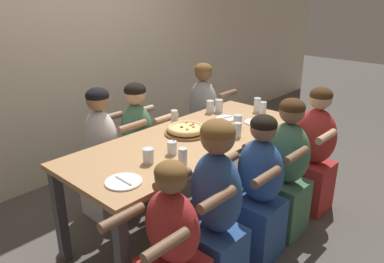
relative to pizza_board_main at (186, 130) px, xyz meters
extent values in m
plane|color=#514C47|center=(-0.03, -0.09, -0.83)|extent=(18.00, 18.00, 0.00)
cube|color=beige|center=(-0.03, 1.49, 0.77)|extent=(10.00, 0.06, 3.20)
cube|color=tan|center=(-0.03, -0.09, -0.05)|extent=(2.15, 0.85, 0.04)
cube|color=#4C4C51|center=(-1.04, -0.46, -0.45)|extent=(0.07, 0.07, 0.75)
cube|color=#4C4C51|center=(0.99, -0.46, -0.45)|extent=(0.07, 0.07, 0.75)
cube|color=#4C4C51|center=(-1.04, 0.28, -0.45)|extent=(0.07, 0.07, 0.75)
cube|color=#4C4C51|center=(0.99, 0.28, -0.45)|extent=(0.07, 0.07, 0.75)
cylinder|color=brown|center=(0.00, 0.00, -0.03)|extent=(0.36, 0.36, 0.02)
torus|color=#DBB26B|center=(0.00, 0.00, 0.01)|extent=(0.32, 0.32, 0.04)
cylinder|color=#E5C675|center=(0.00, 0.00, 0.00)|extent=(0.27, 0.27, 0.04)
cylinder|color=#9E4C38|center=(0.08, 0.07, 0.03)|extent=(0.02, 0.02, 0.01)
cylinder|color=#9E4C38|center=(-0.04, -0.05, 0.03)|extent=(0.02, 0.02, 0.01)
cylinder|color=#9E4C38|center=(-0.03, 0.02, 0.03)|extent=(0.02, 0.02, 0.01)
cylinder|color=#9E4C38|center=(0.04, -0.04, 0.03)|extent=(0.02, 0.02, 0.01)
cylinder|color=#9E4C38|center=(0.05, 0.00, 0.03)|extent=(0.02, 0.02, 0.01)
cylinder|color=#9E4C38|center=(-0.02, 0.02, 0.03)|extent=(0.02, 0.02, 0.01)
cylinder|color=#9E4C38|center=(0.09, 0.01, 0.03)|extent=(0.02, 0.02, 0.01)
cylinder|color=white|center=(0.62, -0.27, -0.03)|extent=(0.20, 0.20, 0.01)
cube|color=#B7B7BC|center=(0.62, -0.27, -0.02)|extent=(0.11, 0.11, 0.01)
cylinder|color=white|center=(-0.88, -0.30, -0.03)|extent=(0.23, 0.23, 0.01)
cube|color=#B7B7BC|center=(-0.88, -0.30, -0.02)|extent=(0.02, 0.16, 0.01)
cylinder|color=white|center=(0.53, -0.01, -0.03)|extent=(0.19, 0.19, 0.01)
cube|color=#B7B7BC|center=(0.53, -0.01, -0.02)|extent=(0.13, 0.05, 0.01)
cylinder|color=silver|center=(-0.37, -0.21, 0.01)|extent=(0.07, 0.07, 0.10)
cylinder|color=#1EA8DB|center=(-0.37, -0.21, 0.00)|extent=(0.06, 0.06, 0.07)
cylinder|color=black|center=(-0.35, -0.21, 0.03)|extent=(0.01, 0.01, 0.12)
cylinder|color=silver|center=(-0.58, -0.19, 0.02)|extent=(0.08, 0.08, 0.11)
cylinder|color=silver|center=(-0.58, -0.19, 0.00)|extent=(0.07, 0.07, 0.06)
cylinder|color=silver|center=(0.22, -0.36, 0.03)|extent=(0.06, 0.06, 0.12)
cylinder|color=black|center=(0.22, -0.36, 0.01)|extent=(0.05, 0.05, 0.09)
cylinder|color=silver|center=(0.90, -0.10, 0.04)|extent=(0.07, 0.07, 0.14)
cylinder|color=black|center=(0.90, -0.10, 0.00)|extent=(0.06, 0.06, 0.06)
cylinder|color=silver|center=(0.85, -0.20, 0.03)|extent=(0.06, 0.06, 0.13)
cylinder|color=silver|center=(0.85, -0.20, 0.00)|extent=(0.06, 0.06, 0.06)
cylinder|color=silver|center=(-0.44, -0.39, 0.03)|extent=(0.06, 0.06, 0.12)
cylinder|color=silver|center=(0.38, -0.24, 0.03)|extent=(0.07, 0.07, 0.13)
cylinder|color=silver|center=(0.10, 0.24, 0.03)|extent=(0.06, 0.06, 0.13)
cylinder|color=black|center=(0.10, 0.24, 0.01)|extent=(0.06, 0.06, 0.08)
cylinder|color=silver|center=(0.46, -0.44, 0.04)|extent=(0.06, 0.06, 0.15)
cylinder|color=black|center=(0.46, -0.44, 0.02)|extent=(0.05, 0.05, 0.12)
cylinder|color=silver|center=(0.57, 0.22, 0.03)|extent=(0.07, 0.07, 0.12)
cylinder|color=silver|center=(0.65, 0.18, 0.03)|extent=(0.08, 0.08, 0.12)
cylinder|color=black|center=(0.65, 0.18, 0.01)|extent=(0.07, 0.07, 0.09)
cube|color=#B22D2D|center=(0.88, -0.74, -0.59)|extent=(0.32, 0.34, 0.46)
ellipsoid|color=#B22D2D|center=(0.88, -0.74, -0.11)|extent=(0.24, 0.36, 0.50)
sphere|color=tan|center=(0.88, -0.74, 0.23)|extent=(0.19, 0.19, 0.19)
ellipsoid|color=#422814|center=(0.88, -0.74, 0.26)|extent=(0.19, 0.19, 0.13)
cylinder|color=tan|center=(0.67, -0.91, -0.01)|extent=(0.28, 0.06, 0.06)
cylinder|color=tan|center=(0.67, -0.57, -0.01)|extent=(0.28, 0.06, 0.06)
cube|color=#477556|center=(-0.07, 0.56, -0.59)|extent=(0.32, 0.34, 0.46)
ellipsoid|color=#477556|center=(-0.07, 0.56, -0.12)|extent=(0.24, 0.36, 0.49)
sphere|color=tan|center=(-0.07, 0.56, 0.22)|extent=(0.19, 0.19, 0.19)
ellipsoid|color=black|center=(-0.07, 0.56, 0.25)|extent=(0.20, 0.20, 0.14)
cylinder|color=tan|center=(0.13, 0.73, -0.02)|extent=(0.28, 0.06, 0.06)
cylinder|color=tan|center=(0.13, 0.39, -0.02)|extent=(0.28, 0.06, 0.06)
cube|color=#2D5193|center=(-0.01, -0.74, -0.59)|extent=(0.32, 0.34, 0.46)
ellipsoid|color=#2D5193|center=(-0.01, -0.74, -0.12)|extent=(0.24, 0.36, 0.47)
sphere|color=brown|center=(-0.01, -0.74, 0.20)|extent=(0.18, 0.18, 0.18)
ellipsoid|color=black|center=(-0.01, -0.74, 0.23)|extent=(0.19, 0.19, 0.13)
cylinder|color=brown|center=(-0.21, -0.91, -0.03)|extent=(0.28, 0.06, 0.06)
cylinder|color=brown|center=(-0.21, -0.57, -0.03)|extent=(0.28, 0.06, 0.06)
cube|color=#99999E|center=(0.85, 0.56, -0.59)|extent=(0.32, 0.34, 0.46)
ellipsoid|color=#99999E|center=(0.85, 0.56, -0.09)|extent=(0.24, 0.36, 0.55)
sphere|color=brown|center=(0.85, 0.56, 0.28)|extent=(0.18, 0.18, 0.18)
ellipsoid|color=brown|center=(0.85, 0.56, 0.31)|extent=(0.19, 0.19, 0.13)
cylinder|color=brown|center=(1.06, 0.73, 0.03)|extent=(0.28, 0.06, 0.06)
cylinder|color=brown|center=(1.06, 0.39, 0.03)|extent=(0.28, 0.06, 0.06)
ellipsoid|color=#B22D2D|center=(-0.89, -0.74, -0.14)|extent=(0.24, 0.36, 0.44)
sphere|color=brown|center=(-0.89, -0.74, 0.16)|extent=(0.18, 0.18, 0.18)
ellipsoid|color=brown|center=(-0.89, -0.74, 0.19)|extent=(0.18, 0.18, 0.12)
cylinder|color=brown|center=(-1.10, -0.91, -0.06)|extent=(0.28, 0.06, 0.06)
cylinder|color=brown|center=(-1.10, -0.57, -0.06)|extent=(0.28, 0.06, 0.06)
cube|color=#477556|center=(0.38, -0.74, -0.59)|extent=(0.32, 0.34, 0.46)
ellipsoid|color=#477556|center=(0.38, -0.74, -0.11)|extent=(0.24, 0.36, 0.50)
sphere|color=brown|center=(0.38, -0.74, 0.23)|extent=(0.19, 0.19, 0.19)
ellipsoid|color=#422814|center=(0.38, -0.74, 0.26)|extent=(0.20, 0.20, 0.13)
cylinder|color=brown|center=(0.18, -0.91, -0.01)|extent=(0.28, 0.06, 0.06)
cylinder|color=brown|center=(0.18, -0.57, -0.01)|extent=(0.28, 0.06, 0.06)
cube|color=silver|center=(-0.46, 0.56, -0.59)|extent=(0.32, 0.34, 0.46)
ellipsoid|color=silver|center=(-0.46, 0.56, -0.10)|extent=(0.24, 0.36, 0.52)
sphere|color=#9E7051|center=(-0.46, 0.56, 0.25)|extent=(0.19, 0.19, 0.19)
ellipsoid|color=black|center=(-0.46, 0.56, 0.28)|extent=(0.19, 0.19, 0.13)
cylinder|color=#9E7051|center=(-0.26, 0.73, 0.01)|extent=(0.28, 0.06, 0.06)
cylinder|color=#9E7051|center=(-0.26, 0.39, 0.01)|extent=(0.28, 0.06, 0.06)
cube|color=#2D5193|center=(-0.51, -0.74, -0.59)|extent=(0.32, 0.34, 0.46)
ellipsoid|color=#2D5193|center=(-0.51, -0.74, -0.09)|extent=(0.24, 0.36, 0.54)
sphere|color=brown|center=(-0.51, -0.74, 0.28)|extent=(0.21, 0.21, 0.21)
ellipsoid|color=brown|center=(-0.51, -0.74, 0.32)|extent=(0.21, 0.21, 0.14)
cylinder|color=brown|center=(-0.71, -0.91, 0.02)|extent=(0.28, 0.06, 0.06)
cylinder|color=brown|center=(-0.71, -0.57, 0.02)|extent=(0.28, 0.06, 0.06)
camera|label=1|loc=(-2.10, -2.00, 1.08)|focal=35.00mm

